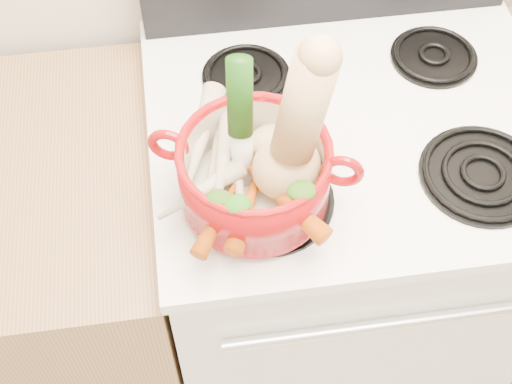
{
  "coord_description": "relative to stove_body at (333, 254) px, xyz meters",
  "views": [
    {
      "loc": [
        -0.31,
        0.55,
        1.96
      ],
      "look_at": [
        -0.22,
        1.22,
        1.01
      ],
      "focal_mm": 50.0,
      "sensor_mm": 36.0,
      "label": 1
    }
  ],
  "objects": [
    {
      "name": "pot_handle_left",
      "position": [
        -0.35,
        -0.11,
        0.61
      ],
      "size": [
        0.07,
        0.04,
        0.07
      ],
      "primitive_type": "torus",
      "rotation": [
        1.57,
        0.0,
        -0.33
      ],
      "color": "#9B0A0C",
      "rests_on": "dutch_oven"
    },
    {
      "name": "cooktop",
      "position": [
        0.0,
        0.0,
        0.47
      ],
      "size": [
        0.78,
        0.67,
        0.03
      ],
      "primitive_type": "cube",
      "color": "white",
      "rests_on": "stove_body"
    },
    {
      "name": "burner_front_left",
      "position": [
        -0.19,
        -0.16,
        0.5
      ],
      "size": [
        0.22,
        0.22,
        0.02
      ],
      "primitive_type": "cylinder",
      "color": "black",
      "rests_on": "cooktop"
    },
    {
      "name": "parsnip_0",
      "position": [
        -0.27,
        -0.12,
        0.56
      ],
      "size": [
        0.12,
        0.24,
        0.06
      ],
      "primitive_type": "cone",
      "rotation": [
        1.66,
        0.0,
        -0.33
      ],
      "color": "beige",
      "rests_on": "dutch_oven"
    },
    {
      "name": "stove_body",
      "position": [
        0.0,
        0.0,
        0.0
      ],
      "size": [
        0.76,
        0.65,
        0.92
      ],
      "primitive_type": "cube",
      "color": "white",
      "rests_on": "floor"
    },
    {
      "name": "squash",
      "position": [
        -0.16,
        -0.16,
        0.68
      ],
      "size": [
        0.2,
        0.17,
        0.31
      ],
      "primitive_type": null,
      "rotation": [
        0.0,
        0.17,
        0.32
      ],
      "color": "tan",
      "rests_on": "dutch_oven"
    },
    {
      "name": "carrot_1",
      "position": [
        -0.29,
        -0.23,
        0.56
      ],
      "size": [
        0.1,
        0.14,
        0.04
      ],
      "primitive_type": "cone",
      "rotation": [
        1.66,
        0.0,
        -0.54
      ],
      "color": "#BB4F09",
      "rests_on": "dutch_oven"
    },
    {
      "name": "parsnip_2",
      "position": [
        -0.24,
        -0.13,
        0.57
      ],
      "size": [
        0.04,
        0.19,
        0.06
      ],
      "primitive_type": "cone",
      "rotation": [
        1.66,
        0.0,
        -0.01
      ],
      "color": "beige",
      "rests_on": "dutch_oven"
    },
    {
      "name": "ginger",
      "position": [
        -0.18,
        -0.08,
        0.56
      ],
      "size": [
        0.1,
        0.09,
        0.05
      ],
      "primitive_type": "ellipsoid",
      "rotation": [
        0.0,
        0.0,
        0.4
      ],
      "color": "tan",
      "rests_on": "dutch_oven"
    },
    {
      "name": "parsnip_4",
      "position": [
        -0.3,
        -0.08,
        0.58
      ],
      "size": [
        0.11,
        0.21,
        0.06
      ],
      "primitive_type": "cone",
      "rotation": [
        1.66,
        0.0,
        -0.34
      ],
      "color": "beige",
      "rests_on": "dutch_oven"
    },
    {
      "name": "oven_handle",
      "position": [
        0.0,
        -0.34,
        0.32
      ],
      "size": [
        0.6,
        0.02,
        0.02
      ],
      "primitive_type": "cylinder",
      "rotation": [
        0.0,
        1.57,
        0.0
      ],
      "color": "silver",
      "rests_on": "stove_body"
    },
    {
      "name": "parsnip_1",
      "position": [
        -0.27,
        -0.13,
        0.56
      ],
      "size": [
        0.1,
        0.18,
        0.05
      ],
      "primitive_type": "cone",
      "rotation": [
        1.66,
        0.0,
        -0.35
      ],
      "color": "beige",
      "rests_on": "dutch_oven"
    },
    {
      "name": "parsnip_3",
      "position": [
        -0.31,
        -0.18,
        0.57
      ],
      "size": [
        0.16,
        0.1,
        0.05
      ],
      "primitive_type": "cone",
      "rotation": [
        1.66,
        0.0,
        -1.13
      ],
      "color": "beige",
      "rests_on": "dutch_oven"
    },
    {
      "name": "burner_back_left",
      "position": [
        -0.19,
        0.14,
        0.5
      ],
      "size": [
        0.17,
        0.17,
        0.02
      ],
      "primitive_type": "cylinder",
      "color": "black",
      "rests_on": "cooktop"
    },
    {
      "name": "parsnip_5",
      "position": [
        -0.26,
        -0.13,
        0.59
      ],
      "size": [
        0.09,
        0.21,
        0.06
      ],
      "primitive_type": "cone",
      "rotation": [
        1.66,
        0.0,
        -0.25
      ],
      "color": "beige",
      "rests_on": "dutch_oven"
    },
    {
      "name": "burner_back_right",
      "position": [
        0.19,
        0.14,
        0.5
      ],
      "size": [
        0.17,
        0.17,
        0.02
      ],
      "primitive_type": "cylinder",
      "color": "black",
      "rests_on": "cooktop"
    },
    {
      "name": "leek",
      "position": [
        -0.23,
        -0.13,
        0.66
      ],
      "size": [
        0.05,
        0.08,
        0.26
      ],
      "primitive_type": "cylinder",
      "rotation": [
        -0.15,
        0.0,
        -0.17
      ],
      "color": "white",
      "rests_on": "dutch_oven"
    },
    {
      "name": "carrot_2",
      "position": [
        -0.18,
        -0.21,
        0.56
      ],
      "size": [
        0.13,
        0.18,
        0.05
      ],
      "primitive_type": "cone",
      "rotation": [
        1.66,
        0.0,
        0.6
      ],
      "color": "#CB470A",
      "rests_on": "dutch_oven"
    },
    {
      "name": "pot_handle_right",
      "position": [
        -0.08,
        -0.2,
        0.61
      ],
      "size": [
        0.07,
        0.04,
        0.07
      ],
      "primitive_type": "torus",
      "rotation": [
        1.57,
        0.0,
        -0.33
      ],
      "color": "#9B0A0C",
      "rests_on": "dutch_oven"
    },
    {
      "name": "carrot_0",
      "position": [
        -0.23,
        -0.21,
        0.55
      ],
      "size": [
        0.1,
        0.17,
        0.05
      ],
      "primitive_type": "cone",
      "rotation": [
        1.66,
        0.0,
        -0.41
      ],
      "color": "#D75B0A",
      "rests_on": "dutch_oven"
    },
    {
      "name": "burner_front_right",
      "position": [
        0.19,
        -0.16,
        0.5
      ],
      "size": [
        0.22,
        0.22,
        0.02
      ],
      "primitive_type": "cylinder",
      "color": "black",
      "rests_on": "cooktop"
    },
    {
      "name": "dutch_oven",
      "position": [
        -0.22,
        -0.16,
        0.57
      ],
      "size": [
        0.32,
        0.32,
        0.12
      ],
      "primitive_type": "cylinder",
      "rotation": [
        0.0,
        0.0,
        -0.33
      ],
      "color": "#9B0A0C",
      "rests_on": "burner_front_left"
    }
  ]
}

